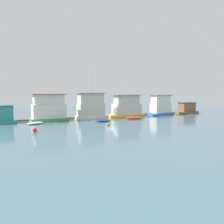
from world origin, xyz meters
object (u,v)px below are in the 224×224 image
at_px(houseboat_green, 49,109).
at_px(dinghy_white, 35,123).
at_px(houseboat_teal, 0,115).
at_px(buoy_orange, 108,124).
at_px(houseboat_yellow, 127,107).
at_px(dinghy_navy, 103,121).
at_px(houseboat_brown, 187,108).
at_px(dinghy_red, 134,118).
at_px(houseboat_white, 91,107).
at_px(buoy_red, 35,130).
at_px(houseboat_blue, 161,106).

relative_size(houseboat_green, dinghy_white, 2.09).
relative_size(houseboat_teal, buoy_orange, 14.81).
xyz_separation_m(houseboat_teal, houseboat_yellow, (26.72, -0.49, 0.71)).
xyz_separation_m(dinghy_navy, buoy_orange, (-1.65, -5.58, 0.04)).
relative_size(houseboat_brown, dinghy_red, 1.34).
bearing_deg(houseboat_teal, dinghy_red, -10.99).
relative_size(houseboat_green, houseboat_white, 0.71).
bearing_deg(buoy_red, houseboat_yellow, 28.28).
xyz_separation_m(houseboat_green, houseboat_brown, (36.93, 0.32, -1.09)).
distance_m(houseboat_blue, buoy_orange, 23.49).
bearing_deg(houseboat_blue, dinghy_red, -155.41).
xyz_separation_m(houseboat_brown, dinghy_navy, (-27.72, -6.08, -1.14)).
xyz_separation_m(houseboat_white, houseboat_blue, (18.94, 0.13, -0.26)).
distance_m(houseboat_white, dinghy_red, 9.65).
xyz_separation_m(houseboat_brown, dinghy_white, (-40.30, -4.15, -1.12)).
bearing_deg(houseboat_brown, houseboat_teal, -179.82).
bearing_deg(houseboat_blue, houseboat_white, -179.60).
xyz_separation_m(houseboat_blue, buoy_red, (-33.01, -12.76, -1.98)).
bearing_deg(houseboat_green, dinghy_white, -131.37).
bearing_deg(dinghy_navy, houseboat_green, 147.98).
relative_size(houseboat_green, houseboat_brown, 1.36).
distance_m(houseboat_blue, dinghy_white, 31.64).
distance_m(houseboat_green, dinghy_white, 5.56).
height_order(houseboat_yellow, buoy_red, houseboat_yellow).
bearing_deg(houseboat_brown, houseboat_green, -179.50).
bearing_deg(dinghy_white, houseboat_white, 17.23).
distance_m(houseboat_blue, houseboat_brown, 9.04).
height_order(houseboat_yellow, dinghy_navy, houseboat_yellow).
bearing_deg(houseboat_white, buoy_orange, -97.27).
height_order(houseboat_green, dinghy_red, houseboat_green).
height_order(dinghy_navy, buoy_red, buoy_red).
bearing_deg(buoy_orange, houseboat_teal, 145.06).
bearing_deg(dinghy_white, houseboat_teal, 144.25).
bearing_deg(dinghy_white, houseboat_blue, 7.22).
bearing_deg(houseboat_teal, buoy_red, -73.21).
height_order(houseboat_brown, dinghy_white, houseboat_brown).
height_order(houseboat_teal, dinghy_navy, houseboat_teal).
distance_m(houseboat_white, houseboat_brown, 27.95).
bearing_deg(houseboat_white, houseboat_yellow, -2.17).
relative_size(houseboat_teal, houseboat_blue, 1.31).
xyz_separation_m(houseboat_green, houseboat_blue, (27.95, 0.14, -0.11)).
xyz_separation_m(houseboat_green, buoy_orange, (7.56, -11.34, -2.20)).
bearing_deg(dinghy_red, houseboat_brown, 14.58).
height_order(dinghy_red, buoy_red, buoy_red).
relative_size(dinghy_navy, dinghy_red, 0.83).
height_order(houseboat_teal, houseboat_yellow, houseboat_yellow).
bearing_deg(buoy_red, dinghy_white, 79.07).
bearing_deg(dinghy_white, houseboat_brown, 5.87).
distance_m(houseboat_white, houseboat_yellow, 8.79).
bearing_deg(dinghy_red, houseboat_white, 148.64).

